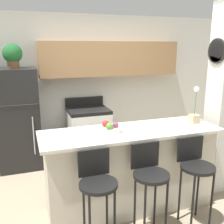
{
  "coord_description": "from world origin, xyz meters",
  "views": [
    {
      "loc": [
        -1.17,
        -2.72,
        1.99
      ],
      "look_at": [
        0.0,
        0.71,
        1.08
      ],
      "focal_mm": 42.0,
      "sensor_mm": 36.0,
      "label": 1
    }
  ],
  "objects_px": {
    "bar_stool_mid": "(150,176)",
    "bar_stool_right": "(195,168)",
    "refrigerator": "(18,119)",
    "potted_plant_on_fridge": "(12,55)",
    "trash_bin": "(56,156)",
    "orchid_vase": "(195,113)",
    "stove_range": "(89,133)",
    "fruit_bowl": "(110,128)",
    "bar_stool_left": "(97,185)"
  },
  "relations": [
    {
      "from": "stove_range",
      "to": "potted_plant_on_fridge",
      "type": "height_order",
      "value": "potted_plant_on_fridge"
    },
    {
      "from": "refrigerator",
      "to": "bar_stool_left",
      "type": "height_order",
      "value": "refrigerator"
    },
    {
      "from": "stove_range",
      "to": "bar_stool_left",
      "type": "height_order",
      "value": "stove_range"
    },
    {
      "from": "bar_stool_mid",
      "to": "bar_stool_right",
      "type": "distance_m",
      "value": 0.57
    },
    {
      "from": "stove_range",
      "to": "fruit_bowl",
      "type": "relative_size",
      "value": 3.8
    },
    {
      "from": "bar_stool_right",
      "to": "fruit_bowl",
      "type": "bearing_deg",
      "value": 147.13
    },
    {
      "from": "refrigerator",
      "to": "bar_stool_mid",
      "type": "bearing_deg",
      "value": -59.55
    },
    {
      "from": "refrigerator",
      "to": "bar_stool_right",
      "type": "height_order",
      "value": "refrigerator"
    },
    {
      "from": "bar_stool_left",
      "to": "bar_stool_mid",
      "type": "relative_size",
      "value": 1.0
    },
    {
      "from": "refrigerator",
      "to": "potted_plant_on_fridge",
      "type": "distance_m",
      "value": 1.04
    },
    {
      "from": "stove_range",
      "to": "bar_stool_mid",
      "type": "bearing_deg",
      "value": -87.16
    },
    {
      "from": "potted_plant_on_fridge",
      "to": "trash_bin",
      "type": "bearing_deg",
      "value": -20.49
    },
    {
      "from": "refrigerator",
      "to": "bar_stool_mid",
      "type": "xyz_separation_m",
      "value": [
        1.29,
        -2.2,
        -0.15
      ]
    },
    {
      "from": "stove_range",
      "to": "fruit_bowl",
      "type": "xyz_separation_m",
      "value": [
        -0.15,
        -1.67,
        0.61
      ]
    },
    {
      "from": "fruit_bowl",
      "to": "bar_stool_left",
      "type": "bearing_deg",
      "value": -119.88
    },
    {
      "from": "potted_plant_on_fridge",
      "to": "trash_bin",
      "type": "xyz_separation_m",
      "value": [
        0.56,
        -0.21,
        -1.67
      ]
    },
    {
      "from": "fruit_bowl",
      "to": "trash_bin",
      "type": "height_order",
      "value": "fruit_bowl"
    },
    {
      "from": "bar_stool_mid",
      "to": "potted_plant_on_fridge",
      "type": "height_order",
      "value": "potted_plant_on_fridge"
    },
    {
      "from": "bar_stool_right",
      "to": "fruit_bowl",
      "type": "xyz_separation_m",
      "value": [
        -0.82,
        0.53,
        0.39
      ]
    },
    {
      "from": "refrigerator",
      "to": "potted_plant_on_fridge",
      "type": "height_order",
      "value": "potted_plant_on_fridge"
    },
    {
      "from": "refrigerator",
      "to": "bar_stool_left",
      "type": "relative_size",
      "value": 1.65
    },
    {
      "from": "potted_plant_on_fridge",
      "to": "fruit_bowl",
      "type": "distance_m",
      "value": 2.12
    },
    {
      "from": "potted_plant_on_fridge",
      "to": "refrigerator",
      "type": "bearing_deg",
      "value": -61.52
    },
    {
      "from": "bar_stool_left",
      "to": "orchid_vase",
      "type": "xyz_separation_m",
      "value": [
        1.45,
        0.52,
        0.48
      ]
    },
    {
      "from": "refrigerator",
      "to": "stove_range",
      "type": "xyz_separation_m",
      "value": [
        1.18,
        0.01,
        -0.37
      ]
    },
    {
      "from": "potted_plant_on_fridge",
      "to": "stove_range",
      "type": "bearing_deg",
      "value": 0.36
    },
    {
      "from": "potted_plant_on_fridge",
      "to": "trash_bin",
      "type": "relative_size",
      "value": 1.0
    },
    {
      "from": "bar_stool_left",
      "to": "bar_stool_right",
      "type": "distance_m",
      "value": 1.13
    },
    {
      "from": "bar_stool_mid",
      "to": "orchid_vase",
      "type": "distance_m",
      "value": 1.14
    },
    {
      "from": "orchid_vase",
      "to": "trash_bin",
      "type": "xyz_separation_m",
      "value": [
        -1.62,
        1.47,
        -0.97
      ]
    },
    {
      "from": "bar_stool_left",
      "to": "potted_plant_on_fridge",
      "type": "xyz_separation_m",
      "value": [
        -0.73,
        2.2,
        1.19
      ]
    },
    {
      "from": "bar_stool_right",
      "to": "trash_bin",
      "type": "relative_size",
      "value": 2.64
    },
    {
      "from": "refrigerator",
      "to": "stove_range",
      "type": "height_order",
      "value": "refrigerator"
    },
    {
      "from": "bar_stool_left",
      "to": "potted_plant_on_fridge",
      "type": "height_order",
      "value": "potted_plant_on_fridge"
    },
    {
      "from": "bar_stool_mid",
      "to": "bar_stool_right",
      "type": "height_order",
      "value": "same"
    },
    {
      "from": "orchid_vase",
      "to": "bar_stool_right",
      "type": "bearing_deg",
      "value": -121.89
    },
    {
      "from": "refrigerator",
      "to": "fruit_bowl",
      "type": "height_order",
      "value": "refrigerator"
    },
    {
      "from": "bar_stool_right",
      "to": "bar_stool_mid",
      "type": "bearing_deg",
      "value": 180.0
    },
    {
      "from": "bar_stool_right",
      "to": "fruit_bowl",
      "type": "distance_m",
      "value": 1.06
    },
    {
      "from": "potted_plant_on_fridge",
      "to": "orchid_vase",
      "type": "relative_size",
      "value": 0.8
    },
    {
      "from": "trash_bin",
      "to": "refrigerator",
      "type": "bearing_deg",
      "value": 159.52
    },
    {
      "from": "bar_stool_left",
      "to": "refrigerator",
      "type": "bearing_deg",
      "value": 108.31
    },
    {
      "from": "stove_range",
      "to": "orchid_vase",
      "type": "relative_size",
      "value": 2.26
    },
    {
      "from": "orchid_vase",
      "to": "trash_bin",
      "type": "distance_m",
      "value": 2.4
    },
    {
      "from": "stove_range",
      "to": "orchid_vase",
      "type": "bearing_deg",
      "value": -59.46
    },
    {
      "from": "stove_range",
      "to": "bar_stool_left",
      "type": "relative_size",
      "value": 1.07
    },
    {
      "from": "bar_stool_mid",
      "to": "fruit_bowl",
      "type": "relative_size",
      "value": 3.57
    },
    {
      "from": "orchid_vase",
      "to": "stove_range",
      "type": "bearing_deg",
      "value": 120.54
    },
    {
      "from": "trash_bin",
      "to": "bar_stool_right",
      "type": "bearing_deg",
      "value": -56.83
    },
    {
      "from": "bar_stool_left",
      "to": "trash_bin",
      "type": "bearing_deg",
      "value": 94.9
    }
  ]
}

